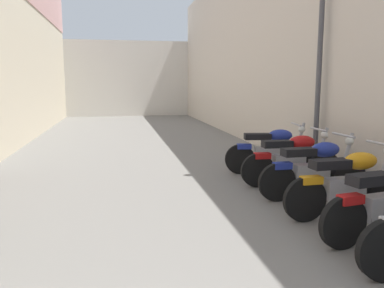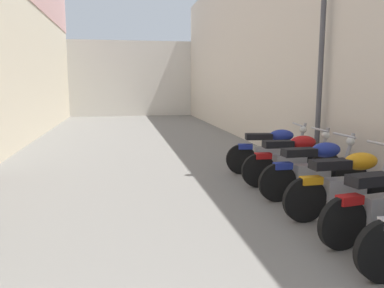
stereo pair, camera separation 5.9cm
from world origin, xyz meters
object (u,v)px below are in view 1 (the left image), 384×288
object	(u,v)px
motorcycle_sixth	(315,168)
motorcycle_eighth	(271,149)
street_lamp	(316,44)
motorcycle_seventh	(292,158)
motorcycle_fifth	(348,182)

from	to	relation	value
motorcycle_sixth	motorcycle_eighth	world-z (taller)	same
motorcycle_sixth	street_lamp	world-z (taller)	street_lamp
motorcycle_sixth	motorcycle_seventh	distance (m)	0.80
motorcycle_sixth	street_lamp	xyz separation A→B (m)	(0.69, 1.46, 2.04)
motorcycle_sixth	street_lamp	bearing A→B (deg)	64.57
motorcycle_eighth	street_lamp	world-z (taller)	street_lamp
motorcycle_sixth	street_lamp	distance (m)	2.60
motorcycle_fifth	motorcycle_sixth	world-z (taller)	same
motorcycle_sixth	motorcycle_seventh	world-z (taller)	same
street_lamp	motorcycle_sixth	bearing A→B (deg)	-115.43
motorcycle_eighth	street_lamp	distance (m)	2.18
motorcycle_sixth	motorcycle_fifth	bearing A→B (deg)	-90.00
motorcycle_fifth	motorcycle_seventh	bearing A→B (deg)	90.00
motorcycle_fifth	motorcycle_eighth	distance (m)	2.66
motorcycle_fifth	street_lamp	world-z (taller)	street_lamp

